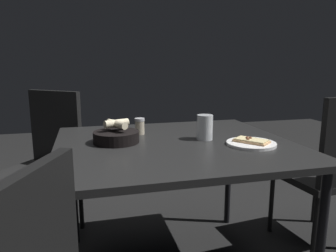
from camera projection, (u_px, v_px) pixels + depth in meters
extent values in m
cube|color=black|center=(175.00, 145.00, 1.61)|extent=(1.04, 1.17, 0.03)
cylinder|color=black|center=(74.00, 190.00, 1.99)|extent=(0.04, 0.04, 0.71)
cylinder|color=black|center=(228.00, 175.00, 2.25)|extent=(0.04, 0.04, 0.71)
cylinder|color=black|center=(320.00, 247.00, 1.38)|extent=(0.04, 0.04, 0.71)
cylinder|color=white|center=(251.00, 144.00, 1.55)|extent=(0.24, 0.24, 0.01)
cube|color=tan|center=(251.00, 141.00, 1.55)|extent=(0.18, 0.17, 0.01)
cube|color=beige|center=(251.00, 140.00, 1.55)|extent=(0.17, 0.16, 0.01)
sphere|color=brown|center=(248.00, 139.00, 1.54)|extent=(0.02, 0.02, 0.02)
sphere|color=brown|center=(250.00, 138.00, 1.56)|extent=(0.02, 0.02, 0.02)
sphere|color=brown|center=(247.00, 138.00, 1.57)|extent=(0.02, 0.02, 0.02)
cylinder|color=black|center=(116.00, 137.00, 1.60)|extent=(0.23, 0.23, 0.06)
cylinder|color=beige|center=(117.00, 124.00, 1.59)|extent=(0.13, 0.10, 0.04)
cylinder|color=beige|center=(116.00, 123.00, 1.60)|extent=(0.08, 0.13, 0.04)
cylinder|color=maroon|center=(114.00, 141.00, 1.55)|extent=(0.06, 0.06, 0.03)
cylinder|color=silver|center=(205.00, 127.00, 1.66)|extent=(0.08, 0.08, 0.13)
cylinder|color=orange|center=(205.00, 132.00, 1.66)|extent=(0.07, 0.07, 0.08)
cylinder|color=#BFB299|center=(140.00, 128.00, 1.78)|extent=(0.05, 0.05, 0.08)
cylinder|color=maroon|center=(140.00, 131.00, 1.78)|extent=(0.04, 0.04, 0.04)
cylinder|color=#B7B7BC|center=(140.00, 120.00, 1.77)|extent=(0.06, 0.06, 0.01)
cube|color=black|center=(318.00, 176.00, 2.00)|extent=(0.48, 0.48, 0.04)
cylinder|color=black|center=(315.00, 195.00, 2.29)|extent=(0.03, 0.03, 0.42)
cylinder|color=black|center=(271.00, 203.00, 2.16)|extent=(0.03, 0.03, 0.42)
cylinder|color=black|center=(315.00, 230.00, 1.81)|extent=(0.03, 0.03, 0.42)
cube|color=black|center=(36.00, 174.00, 2.06)|extent=(0.62, 0.62, 0.04)
cube|color=black|center=(56.00, 127.00, 2.19)|extent=(0.29, 0.35, 0.50)
cylinder|color=black|center=(38.00, 226.00, 1.86)|extent=(0.03, 0.03, 0.41)
cylinder|color=black|center=(39.00, 191.00, 2.35)|extent=(0.03, 0.03, 0.41)
cylinder|color=black|center=(81.00, 200.00, 2.20)|extent=(0.03, 0.03, 0.41)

